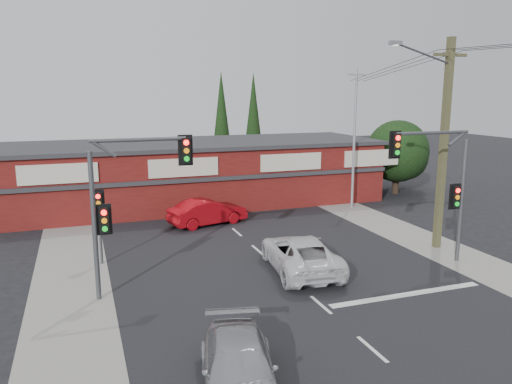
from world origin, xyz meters
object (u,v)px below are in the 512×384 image
object	(u,v)px
white_suv	(300,254)
utility_pole	(442,138)
silver_suv	(239,369)
red_sedan	(208,212)
shop_building	(187,172)

from	to	relation	value
white_suv	utility_pole	world-z (taller)	utility_pole
white_suv	silver_suv	world-z (taller)	white_suv
red_sedan	utility_pole	size ratio (longest dim) A/B	0.45
shop_building	utility_pole	world-z (taller)	utility_pole
silver_suv	red_sedan	xyz separation A→B (m)	(3.34, 16.31, 0.08)
red_sedan	shop_building	distance (m)	6.17
utility_pole	shop_building	bearing A→B (deg)	123.76
silver_suv	shop_building	distance (m)	22.63
red_sedan	shop_building	world-z (taller)	shop_building
shop_building	utility_pole	xyz separation A→B (m)	(9.36, -14.00, 3.26)
red_sedan	shop_building	xyz separation A→B (m)	(0.08, 6.01, 1.39)
red_sedan	utility_pole	distance (m)	13.21
silver_suv	shop_building	world-z (taller)	shop_building
white_suv	utility_pole	bearing A→B (deg)	-166.99
white_suv	shop_building	size ratio (longest dim) A/B	0.20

